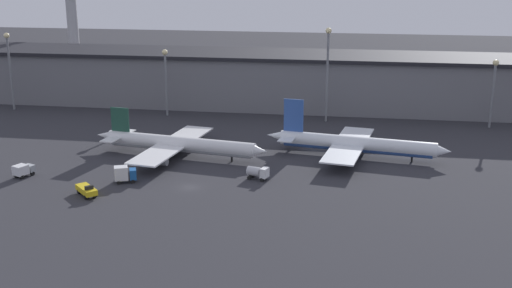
% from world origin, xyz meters
% --- Properties ---
extents(ground, '(600.00, 600.00, 0.00)m').
position_xyz_m(ground, '(0.00, 0.00, 0.00)').
color(ground, '#2D2D33').
extents(terminal_building, '(257.82, 25.78, 18.00)m').
position_xyz_m(terminal_building, '(0.00, 81.99, 9.05)').
color(terminal_building, slate).
rests_on(terminal_building, ground).
extents(airplane_0, '(46.94, 36.72, 11.52)m').
position_xyz_m(airplane_0, '(-8.55, 21.88, 3.20)').
color(airplane_0, white).
rests_on(airplane_0, ground).
extents(airplane_1, '(46.69, 34.54, 13.79)m').
position_xyz_m(airplane_1, '(35.66, 28.43, 3.30)').
color(airplane_1, white).
rests_on(airplane_1, ground).
extents(service_vehicle_0, '(4.24, 5.32, 2.90)m').
position_xyz_m(service_vehicle_0, '(-39.68, 1.18, 1.63)').
color(service_vehicle_0, '#9EA3A8').
rests_on(service_vehicle_0, ground).
extents(service_vehicle_1, '(6.33, 6.35, 2.68)m').
position_xyz_m(service_vehicle_1, '(-20.28, -8.21, 1.26)').
color(service_vehicle_1, gold).
rests_on(service_vehicle_1, ground).
extents(service_vehicle_2, '(5.36, 4.04, 3.78)m').
position_xyz_m(service_vehicle_2, '(-15.16, 0.90, 2.05)').
color(service_vehicle_2, '#195199').
rests_on(service_vehicle_2, ground).
extents(service_vehicle_3, '(5.31, 3.66, 2.97)m').
position_xyz_m(service_vehicle_3, '(14.10, 7.54, 1.70)').
color(service_vehicle_3, white).
rests_on(service_vehicle_3, ground).
extents(lamp_post_0, '(1.80, 1.80, 25.29)m').
position_xyz_m(lamp_post_0, '(-76.14, 63.62, 16.06)').
color(lamp_post_0, slate).
rests_on(lamp_post_0, ground).
extents(lamp_post_1, '(1.80, 1.80, 21.05)m').
position_xyz_m(lamp_post_1, '(-23.69, 63.62, 13.70)').
color(lamp_post_1, slate).
rests_on(lamp_post_1, ground).
extents(lamp_post_2, '(1.80, 1.80, 28.62)m').
position_xyz_m(lamp_post_2, '(26.83, 63.62, 17.88)').
color(lamp_post_2, slate).
rests_on(lamp_post_2, ground).
extents(lamp_post_3, '(1.80, 1.80, 20.24)m').
position_xyz_m(lamp_post_3, '(75.22, 63.62, 13.24)').
color(lamp_post_3, slate).
rests_on(lamp_post_3, ground).
extents(control_tower, '(9.00, 9.00, 44.42)m').
position_xyz_m(control_tower, '(-81.20, 124.51, 25.75)').
color(control_tower, '#99999E').
rests_on(control_tower, ground).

